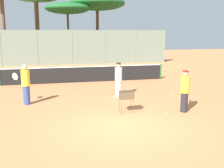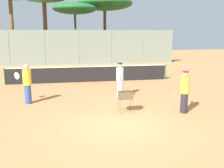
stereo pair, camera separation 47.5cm
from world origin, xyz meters
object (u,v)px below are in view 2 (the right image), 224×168
player_red_cap (27,84)px  ball_cart (125,97)px  player_white_outfit (185,91)px  player_yellow_shirt (120,79)px  tennis_net (89,74)px  parked_car (93,55)px

player_red_cap → ball_cart: bearing=-178.0°
player_white_outfit → player_yellow_shirt: player_yellow_shirt is taller
tennis_net → parked_car: (1.95, 13.73, 0.10)m
player_red_cap → player_white_outfit: bearing=-172.2°
player_white_outfit → parked_car: (-1.09, 21.44, -0.24)m
ball_cart → parked_car: bearing=86.6°
parked_car → tennis_net: bearing=-98.1°
player_red_cap → player_yellow_shirt: bearing=-143.2°
player_white_outfit → player_yellow_shirt: (-1.97, 3.20, 0.01)m
tennis_net → player_white_outfit: player_white_outfit is taller
ball_cart → parked_car: size_ratio=0.21×
player_white_outfit → ball_cart: bearing=99.7°
tennis_net → player_red_cap: bearing=-124.4°
tennis_net → ball_cart: (0.69, -7.24, 0.11)m
player_white_outfit → player_red_cap: (-6.46, 2.72, 0.04)m
tennis_net → ball_cart: bearing=-84.6°
player_white_outfit → player_red_cap: player_red_cap is taller
tennis_net → player_white_outfit: size_ratio=6.26×
player_red_cap → parked_car: 19.47m
player_yellow_shirt → ball_cart: bearing=1.3°
player_red_cap → player_yellow_shirt: size_ratio=1.05×
tennis_net → parked_car: bearing=81.9°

